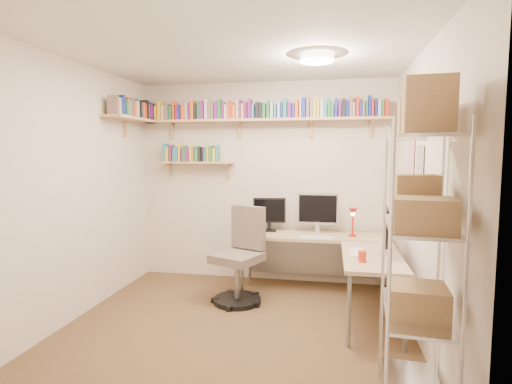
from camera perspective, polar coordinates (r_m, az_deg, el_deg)
ground at (r=3.93m, az=-2.82°, el=-18.78°), size 3.20×3.20×0.00m
room_shell at (r=3.58m, az=-2.86°, el=4.43°), size 3.24×3.04×2.52m
wall_shelves at (r=4.95m, az=-3.91°, el=10.27°), size 3.12×1.09×0.80m
corner_desk at (r=4.55m, az=8.59°, el=-6.73°), size 1.77×1.69×1.15m
office_chair at (r=4.42m, az=-2.25°, el=-9.96°), size 0.60×0.61×1.04m
wire_rack at (r=2.53m, az=22.40°, el=-1.76°), size 0.45×0.81×2.02m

